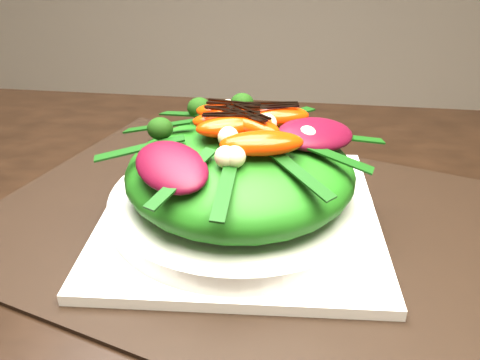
# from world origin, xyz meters

# --- Properties ---
(dining_table) EXTENTS (1.60, 0.90, 0.75)m
(dining_table) POSITION_xyz_m (0.00, 0.00, 0.73)
(dining_table) COLOR black
(dining_table) RESTS_ON floor
(placemat) EXTENTS (0.57, 0.49, 0.00)m
(placemat) POSITION_xyz_m (0.17, 0.10, 0.75)
(placemat) COLOR black
(placemat) RESTS_ON dining_table
(plate_base) EXTENTS (0.28, 0.28, 0.01)m
(plate_base) POSITION_xyz_m (0.17, 0.10, 0.76)
(plate_base) COLOR white
(plate_base) RESTS_ON placemat
(salad_bowl) EXTENTS (0.30, 0.30, 0.02)m
(salad_bowl) POSITION_xyz_m (0.17, 0.10, 0.77)
(salad_bowl) COLOR silver
(salad_bowl) RESTS_ON plate_base
(lettuce_mound) EXTENTS (0.25, 0.25, 0.07)m
(lettuce_mound) POSITION_xyz_m (0.17, 0.10, 0.81)
(lettuce_mound) COLOR #236D14
(lettuce_mound) RESTS_ON salad_bowl
(radicchio_leaf) EXTENTS (0.09, 0.09, 0.02)m
(radicchio_leaf) POSITION_xyz_m (0.24, 0.11, 0.84)
(radicchio_leaf) COLOR #480718
(radicchio_leaf) RESTS_ON lettuce_mound
(orange_segment) EXTENTS (0.08, 0.05, 0.02)m
(orange_segment) POSITION_xyz_m (0.15, 0.13, 0.85)
(orange_segment) COLOR #F02A03
(orange_segment) RESTS_ON lettuce_mound
(broccoli_floret) EXTENTS (0.04, 0.04, 0.03)m
(broccoli_floret) POSITION_xyz_m (0.12, 0.13, 0.85)
(broccoli_floret) COLOR black
(broccoli_floret) RESTS_ON lettuce_mound
(macadamia_nut) EXTENTS (0.02, 0.02, 0.02)m
(macadamia_nut) POSITION_xyz_m (0.21, 0.06, 0.85)
(macadamia_nut) COLOR beige
(macadamia_nut) RESTS_ON lettuce_mound
(balsamic_drizzle) EXTENTS (0.05, 0.02, 0.00)m
(balsamic_drizzle) POSITION_xyz_m (0.15, 0.13, 0.86)
(balsamic_drizzle) COLOR black
(balsamic_drizzle) RESTS_ON orange_segment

